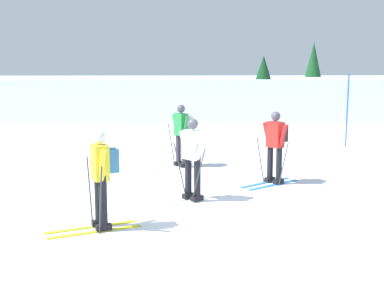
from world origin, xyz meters
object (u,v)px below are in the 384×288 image
at_px(skier_yellow, 101,175).
at_px(trail_marker_pole, 347,111).
at_px(skier_green, 182,132).
at_px(conifer_far_left, 263,82).
at_px(skier_red, 276,143).
at_px(skier_white, 192,157).
at_px(conifer_far_centre, 313,72).

distance_m(skier_yellow, trail_marker_pole, 11.04).
distance_m(skier_green, conifer_far_left, 10.80).
xyz_separation_m(skier_red, skier_white, (-2.00, -1.47, -0.04)).
relative_size(trail_marker_pole, conifer_far_centre, 0.62).
bearing_deg(conifer_far_centre, skier_green, -117.81).
bearing_deg(conifer_far_centre, skier_white, -112.24).
xyz_separation_m(skier_yellow, conifer_far_left, (5.31, 15.30, 0.98)).
bearing_deg(conifer_far_centre, trail_marker_pole, -98.60).
height_order(skier_yellow, conifer_far_centre, conifer_far_centre).
height_order(skier_red, trail_marker_pole, trail_marker_pole).
xyz_separation_m(skier_green, trail_marker_pole, (5.64, 3.22, 0.27)).
distance_m(skier_green, conifer_far_centre, 15.55).
height_order(skier_yellow, conifer_far_left, conifer_far_left).
xyz_separation_m(trail_marker_pole, conifer_far_centre, (1.59, 10.48, 1.11)).
relative_size(skier_white, trail_marker_pole, 0.70).
bearing_deg(skier_red, skier_yellow, -137.91).
bearing_deg(skier_white, trail_marker_pole, 50.96).
bearing_deg(skier_yellow, conifer_far_centre, 65.55).
bearing_deg(skier_green, conifer_far_left, 68.73).
height_order(skier_green, conifer_far_left, conifer_far_left).
distance_m(skier_white, conifer_far_centre, 18.63).
xyz_separation_m(skier_red, conifer_far_left, (1.71, 12.05, 0.98)).
distance_m(skier_green, trail_marker_pole, 6.50).
distance_m(skier_white, skier_green, 3.50).
height_order(skier_white, trail_marker_pole, trail_marker_pole).
distance_m(skier_red, skier_yellow, 4.84).
distance_m(skier_white, conifer_far_left, 14.06).
xyz_separation_m(skier_green, conifer_far_left, (3.90, 10.02, 0.98)).
distance_m(skier_white, trail_marker_pole, 8.65).
bearing_deg(skier_green, skier_yellow, -104.89).
bearing_deg(conifer_far_left, skier_white, -105.35).
bearing_deg(skier_white, skier_yellow, -131.89).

